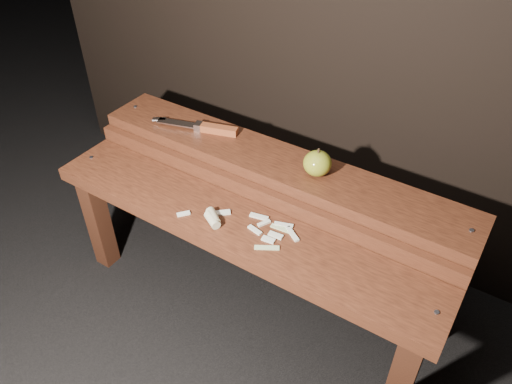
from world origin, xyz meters
The scene contains 6 objects.
ground centered at (0.00, 0.00, 0.00)m, with size 60.00×60.00×0.00m, color black.
bench_front_tier centered at (0.00, -0.06, 0.35)m, with size 1.20×0.20×0.42m.
bench_rear_tier centered at (0.00, 0.17, 0.41)m, with size 1.20×0.21×0.50m.
apple centered at (0.13, 0.17, 0.54)m, with size 0.08×0.08×0.08m.
knife centered at (-0.26, 0.18, 0.51)m, with size 0.28×0.10×0.03m.
apple_scraps centered at (-0.01, -0.06, 0.43)m, with size 0.34×0.15×0.03m.
Camera 1 is at (0.60, -0.86, 1.35)m, focal length 35.00 mm.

